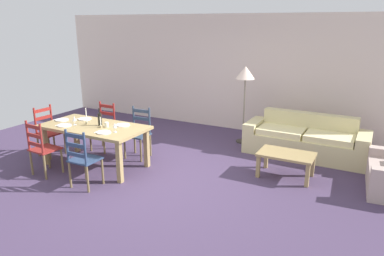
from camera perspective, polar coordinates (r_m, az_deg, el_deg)
ground_plane at (r=6.22m, az=-5.68°, el=-7.51°), size 9.60×9.60×0.02m
wall_far at (r=8.70m, az=6.21°, el=8.72°), size 9.60×0.16×2.70m
dining_table at (r=6.60m, az=-15.28°, el=-0.36°), size 1.90×0.96×0.75m
dining_chair_near_left at (r=6.52m, az=-22.68°, el=-2.99°), size 0.45×0.43×0.96m
dining_chair_near_right at (r=5.82m, az=-16.98°, el=-4.68°), size 0.43×0.41×0.96m
dining_chair_far_left at (r=7.46m, az=-13.78°, el=0.19°), size 0.43×0.41×0.96m
dining_chair_far_right at (r=6.93m, az=-8.47°, el=-0.76°), size 0.44×0.42×0.96m
dining_chair_head_west at (r=7.50m, az=-21.82°, el=-0.46°), size 0.43×0.45×0.96m
dinner_plate_near_left at (r=6.72m, az=-19.60°, el=0.40°), size 0.24×0.24×0.02m
fork_near_left at (r=6.83m, az=-20.46°, el=0.51°), size 0.03×0.17×0.01m
dinner_plate_near_right at (r=6.10m, az=-13.82°, el=-0.68°), size 0.24×0.24×0.02m
fork_near_right at (r=6.20m, az=-14.86°, el=-0.54°), size 0.03×0.17×0.01m
dinner_plate_far_left at (r=7.05m, az=-16.66°, el=1.40°), size 0.24×0.24×0.02m
fork_far_left at (r=7.15m, az=-17.52°, el=1.49°), size 0.02×0.17×0.01m
dinner_plate_far_right at (r=6.47m, az=-10.91°, el=0.47°), size 0.24×0.24×0.02m
fork_far_right at (r=6.56m, az=-11.94°, el=0.59°), size 0.02×0.17×0.01m
dinner_plate_head_west at (r=7.12m, az=-19.96°, el=1.23°), size 0.24×0.24×0.02m
fork_head_west at (r=7.23m, az=-20.76°, el=1.33°), size 0.03×0.17×0.01m
wine_bottle at (r=6.52m, az=-14.43°, el=1.37°), size 0.07×0.07×0.32m
wine_glass_near_left at (r=6.69m, az=-18.20°, el=1.37°), size 0.06×0.06×0.16m
wine_glass_near_right at (r=6.07m, az=-12.16°, el=0.35°), size 0.06×0.06×0.16m
coffee_cup_primary at (r=6.42m, az=-13.41°, el=0.53°), size 0.07×0.07×0.09m
candle_tall at (r=6.69m, az=-16.41°, el=1.31°), size 0.05×0.05×0.29m
candle_short at (r=6.40m, az=-14.30°, el=0.48°), size 0.05×0.05×0.19m
couch at (r=7.32m, az=17.59°, el=-1.94°), size 2.29×0.83×0.80m
coffee_table at (r=6.19m, az=14.74°, el=-4.46°), size 0.90×0.56×0.42m
standing_lamp at (r=7.58m, az=8.46°, el=7.96°), size 0.40×0.40×1.64m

